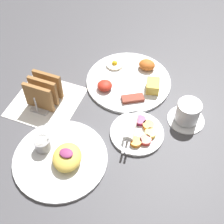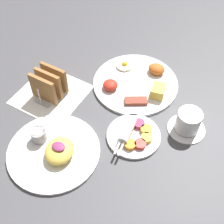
# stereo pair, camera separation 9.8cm
# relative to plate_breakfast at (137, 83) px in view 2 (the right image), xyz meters

# --- Properties ---
(ground_plane) EXTENTS (3.00, 3.00, 0.00)m
(ground_plane) POSITION_rel_plate_breakfast_xyz_m (-0.08, -0.22, -0.01)
(ground_plane) COLOR #47474C
(napkin_flat) EXTENTS (0.22, 0.22, 0.00)m
(napkin_flat) POSITION_rel_plate_breakfast_xyz_m (-0.24, -0.19, -0.01)
(napkin_flat) COLOR white
(napkin_flat) RESTS_ON ground_plane
(plate_breakfast) EXTENTS (0.30, 0.30, 0.05)m
(plate_breakfast) POSITION_rel_plate_breakfast_xyz_m (0.00, 0.00, 0.00)
(plate_breakfast) COLOR white
(plate_breakfast) RESTS_ON ground_plane
(plate_condiments) EXTENTS (0.17, 0.18, 0.04)m
(plate_condiments) POSITION_rel_plate_breakfast_xyz_m (0.10, -0.21, 0.00)
(plate_condiments) COLOR white
(plate_condiments) RESTS_ON ground_plane
(plate_foreground) EXTENTS (0.28, 0.28, 0.06)m
(plate_foreground) POSITION_rel_plate_breakfast_xyz_m (-0.08, -0.38, 0.00)
(plate_foreground) COLOR white
(plate_foreground) RESTS_ON ground_plane
(toast_rack) EXTENTS (0.10, 0.12, 0.10)m
(toast_rack) POSITION_rel_plate_breakfast_xyz_m (-0.24, -0.19, 0.04)
(toast_rack) COLOR #B7B7BC
(toast_rack) RESTS_ON ground_plane
(coffee_cup) EXTENTS (0.12, 0.12, 0.08)m
(coffee_cup) POSITION_rel_plate_breakfast_xyz_m (0.23, -0.10, 0.03)
(coffee_cup) COLOR white
(coffee_cup) RESTS_ON ground_plane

